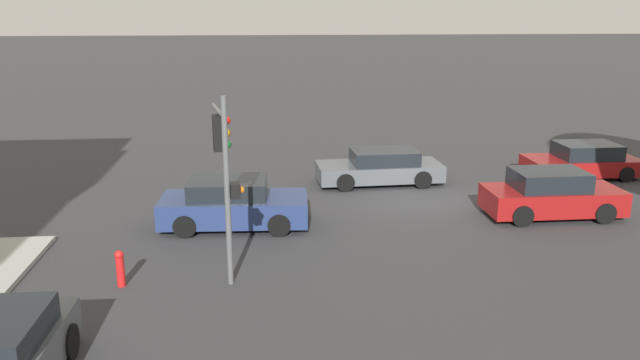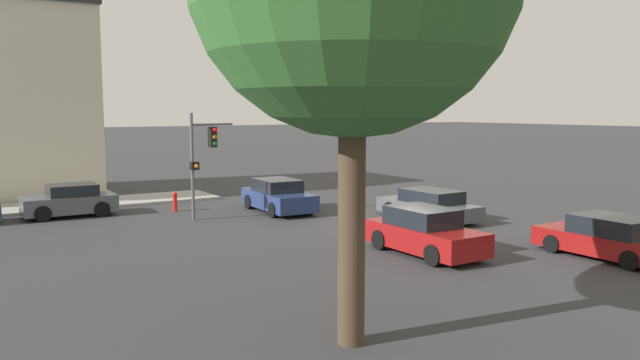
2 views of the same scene
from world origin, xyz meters
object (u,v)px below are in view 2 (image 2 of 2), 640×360
object	(u,v)px
traffic_signal	(203,151)
crossing_car_0	(424,232)
fire_hydrant	(175,201)
parked_car_0	(70,201)
crossing_car_3	(278,196)
crossing_car_1	(608,238)
crossing_car_2	(429,205)

from	to	relation	value
traffic_signal	crossing_car_0	size ratio (longest dim) A/B	1.07
traffic_signal	fire_hydrant	size ratio (longest dim) A/B	5.00
traffic_signal	parked_car_0	xyz separation A→B (m)	(3.80, 4.84, -2.30)
traffic_signal	crossing_car_3	size ratio (longest dim) A/B	1.01
crossing_car_0	crossing_car_3	xyz separation A→B (m)	(10.17, -0.01, -0.01)
crossing_car_1	parked_car_0	distance (m)	21.88
parked_car_0	fire_hydrant	bearing A→B (deg)	165.30
crossing_car_0	fire_hydrant	world-z (taller)	crossing_car_0
crossing_car_3	crossing_car_0	bearing A→B (deg)	3.06
crossing_car_0	crossing_car_1	bearing A→B (deg)	53.02
crossing_car_1	crossing_car_3	bearing A→B (deg)	18.60
crossing_car_0	crossing_car_3	size ratio (longest dim) A/B	0.94
crossing_car_2	parked_car_0	xyz separation A→B (m)	(9.22, 12.95, 0.05)
crossing_car_0	parked_car_0	xyz separation A→B (m)	(13.94, 8.49, -0.04)
traffic_signal	crossing_car_1	distance (m)	16.18
crossing_car_3	fire_hydrant	distance (m)	4.83
parked_car_0	fire_hydrant	world-z (taller)	parked_car_0
traffic_signal	parked_car_0	distance (m)	6.57
fire_hydrant	traffic_signal	bearing A→B (deg)	-170.60
crossing_car_2	parked_car_0	world-z (taller)	parked_car_0
crossing_car_2	parked_car_0	distance (m)	15.89
crossing_car_2	fire_hydrant	xyz separation A→B (m)	(8.00, 8.54, -0.15)
crossing_car_3	fire_hydrant	bearing A→B (deg)	-118.83
traffic_signal	crossing_car_2	bearing A→B (deg)	45.61
traffic_signal	parked_car_0	size ratio (longest dim) A/B	1.17
crossing_car_3	crossing_car_1	bearing A→B (deg)	21.93
traffic_signal	crossing_car_3	distance (m)	4.31
crossing_car_0	fire_hydrant	size ratio (longest dim) A/B	4.68
traffic_signal	crossing_car_1	bearing A→B (deg)	20.74
crossing_car_0	parked_car_0	distance (m)	16.33
crossing_car_1	fire_hydrant	bearing A→B (deg)	28.11
traffic_signal	crossing_car_2	xyz separation A→B (m)	(-5.42, -8.11, -2.35)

